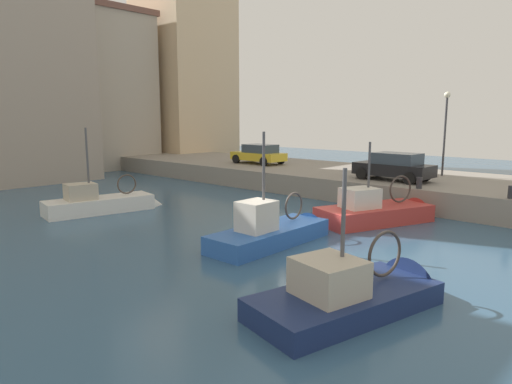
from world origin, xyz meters
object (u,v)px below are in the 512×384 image
Objects in this scene: parked_car_black at (394,166)px; mooring_bollard_north at (419,183)px; parked_car_yellow at (259,154)px; quay_streetlamp at (446,120)px; fishing_boat_blue at (276,239)px; fishing_boat_white at (106,209)px; fishing_boat_red at (380,219)px; fishing_boat_navy at (359,302)px; mooring_bollard_mid at (511,192)px.

parked_car_black is 7.65× the size of mooring_bollard_north.
mooring_bollard_north is (-3.34, -13.50, -0.45)m from parked_car_yellow.
parked_car_black is at bearing 162.93° from quay_streetlamp.
fishing_boat_blue is at bearing 169.03° from mooring_bollard_north.
fishing_boat_white reaches higher than fishing_boat_red.
parked_car_yellow is (12.02, 11.81, 1.78)m from fishing_boat_blue.
fishing_boat_blue is 10.71m from parked_car_black.
fishing_boat_blue is 1.41× the size of parked_car_black.
fishing_boat_blue is 0.96× the size of fishing_boat_red.
fishing_boat_navy is at bearing -131.45° from parked_car_yellow.
parked_car_black is 6.50m from mooring_bollard_mid.
mooring_bollard_mid is 1.00× the size of mooring_bollard_north.
mooring_bollard_mid is (2.97, -4.41, 1.36)m from fishing_boat_red.
fishing_boat_blue is at bearing 59.70° from fishing_boat_navy.
quay_streetlamp reaches higher than parked_car_yellow.
fishing_boat_red is 1.29× the size of quay_streetlamp.
mooring_bollard_north is at bearing 90.00° from mooring_bollard_mid.
mooring_bollard_north is (8.68, -1.68, 1.34)m from fishing_boat_blue.
parked_car_yellow is at bearing 100.52° from quay_streetlamp.
fishing_boat_navy is 0.98× the size of fishing_boat_white.
fishing_boat_white is 1.25× the size of quay_streetlamp.
fishing_boat_navy reaches higher than parked_car_black.
mooring_bollard_mid is (11.78, -0.38, 1.34)m from fishing_boat_navy.
fishing_boat_blue is 5.85m from fishing_boat_red.
fishing_boat_white reaches higher than fishing_boat_navy.
fishing_boat_white is 13.73m from parked_car_yellow.
parked_car_black reaches higher than mooring_bollard_north.
fishing_boat_navy is 0.95× the size of fishing_boat_red.
fishing_boat_red is at bearing -175.79° from quay_streetlamp.
fishing_boat_navy is at bearing -155.42° from fishing_boat_red.
quay_streetlamp reaches higher than mooring_bollard_mid.
fishing_boat_navy is 22.91m from parked_car_yellow.
quay_streetlamp is (3.79, -1.16, 2.50)m from parked_car_black.
fishing_boat_blue is 8.94m from mooring_bollard_north.
parked_car_yellow is (13.45, 2.05, 1.81)m from fishing_boat_white.
fishing_boat_white is 1.44× the size of parked_car_black.
parked_car_black is at bearing -97.46° from parked_car_yellow.
fishing_boat_white is (1.66, 15.06, -0.01)m from fishing_boat_navy.
mooring_bollard_mid and mooring_bollard_north have the same top height.
parked_car_yellow is 12.91m from quay_streetlamp.
mooring_bollard_mid is (-3.34, -17.50, -0.45)m from parked_car_yellow.
quay_streetlamp is (15.77, -10.40, 4.34)m from fishing_boat_white.
parked_car_yellow is at bearing 8.67° from fishing_boat_white.
fishing_boat_navy is 15.16m from fishing_boat_white.
mooring_bollard_mid is 4.00m from mooring_bollard_north.
parked_car_black is at bearing -37.63° from fishing_boat_white.
fishing_boat_white is 10.98× the size of mooring_bollard_north.
mooring_bollard_north is (0.00, 4.00, 0.00)m from mooring_bollard_mid.
fishing_boat_blue is 10.82× the size of mooring_bollard_north.
fishing_boat_red is at bearing 172.12° from mooring_bollard_north.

